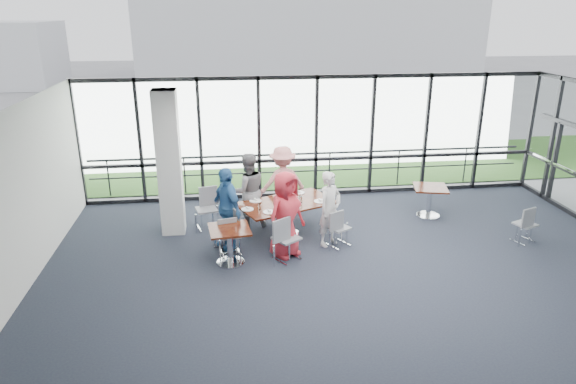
{
  "coord_description": "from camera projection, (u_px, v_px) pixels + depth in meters",
  "views": [
    {
      "loc": [
        -2.38,
        -7.92,
        4.78
      ],
      "look_at": [
        -1.09,
        2.25,
        1.1
      ],
      "focal_mm": 32.0,
      "sensor_mm": 36.0,
      "label": 1
    }
  ],
  "objects": [
    {
      "name": "grass_strip",
      "position": [
        299.0,
        163.0,
        16.76
      ],
      "size": [
        80.0,
        5.0,
        0.01
      ],
      "primitive_type": "cube",
      "color": "#32551C",
      "rests_on": "ground"
    },
    {
      "name": "menu_b",
      "position": [
        327.0,
        200.0,
        11.4
      ],
      "size": [
        0.33,
        0.3,
        0.0
      ],
      "primitive_type": "cube",
      "rotation": [
        0.0,
        0.0,
        0.48
      ],
      "color": "silver",
      "rests_on": "main_table"
    },
    {
      "name": "condiment_caddy",
      "position": [
        286.0,
        201.0,
        11.31
      ],
      "size": [
        0.1,
        0.07,
        0.04
      ],
      "primitive_type": "cube",
      "color": "black",
      "rests_on": "main_table"
    },
    {
      "name": "plate_nr",
      "position": [
        320.0,
        201.0,
        11.33
      ],
      "size": [
        0.28,
        0.28,
        0.01
      ],
      "primitive_type": "cylinder",
      "color": "white",
      "rests_on": "main_table"
    },
    {
      "name": "chair_spare_r",
      "position": [
        525.0,
        224.0,
        11.01
      ],
      "size": [
        0.52,
        0.52,
        0.82
      ],
      "primitive_type": null,
      "rotation": [
        0.0,
        0.0,
        0.38
      ],
      "color": "gray",
      "rests_on": "ground"
    },
    {
      "name": "structural_column",
      "position": [
        169.0,
        164.0,
        11.13
      ],
      "size": [
        0.5,
        0.5,
        3.2
      ],
      "primitive_type": "cube",
      "color": "white",
      "rests_on": "ground"
    },
    {
      "name": "ceiling",
      "position": [
        373.0,
        113.0,
        8.21
      ],
      "size": [
        12.0,
        10.0,
        0.04
      ],
      "primitive_type": "cube",
      "color": "white",
      "rests_on": "ground"
    },
    {
      "name": "side_table_left",
      "position": [
        230.0,
        235.0,
        10.0
      ],
      "size": [
        0.86,
        0.86,
        0.75
      ],
      "rotation": [
        0.0,
        0.0,
        0.11
      ],
      "color": "black",
      "rests_on": "ground"
    },
    {
      "name": "floor",
      "position": [
        363.0,
        288.0,
        9.3
      ],
      "size": [
        12.0,
        10.0,
        0.02
      ],
      "primitive_type": "cube",
      "color": "#1F2232",
      "rests_on": "ground"
    },
    {
      "name": "apron",
      "position": [
        291.0,
        148.0,
        18.64
      ],
      "size": [
        80.0,
        70.0,
        0.02
      ],
      "primitive_type": "cube",
      "color": "gray",
      "rests_on": "ground"
    },
    {
      "name": "tumbler_b",
      "position": [
        301.0,
        200.0,
        11.25
      ],
      "size": [
        0.07,
        0.07,
        0.15
      ],
      "primitive_type": "cylinder",
      "color": "white",
      "rests_on": "main_table"
    },
    {
      "name": "tumbler_a",
      "position": [
        285.0,
        205.0,
        10.94
      ],
      "size": [
        0.07,
        0.07,
        0.14
      ],
      "primitive_type": "cylinder",
      "color": "white",
      "rests_on": "main_table"
    },
    {
      "name": "plate_fl",
      "position": [
        256.0,
        201.0,
        11.37
      ],
      "size": [
        0.27,
        0.27,
        0.01
      ],
      "primitive_type": "cylinder",
      "color": "white",
      "rests_on": "main_table"
    },
    {
      "name": "diner_end",
      "position": [
        227.0,
        208.0,
        10.63
      ],
      "size": [
        0.96,
        1.17,
        1.75
      ],
      "primitive_type": "imported",
      "rotation": [
        0.0,
        0.0,
        -1.1
      ],
      "color": "#3067A4",
      "rests_on": "ground"
    },
    {
      "name": "side_table_right",
      "position": [
        430.0,
        192.0,
        12.31
      ],
      "size": [
        0.93,
        0.93,
        0.75
      ],
      "rotation": [
        0.0,
        0.0,
        -0.24
      ],
      "color": "black",
      "rests_on": "ground"
    },
    {
      "name": "menu_a",
      "position": [
        291.0,
        211.0,
        10.8
      ],
      "size": [
        0.33,
        0.3,
        0.0
      ],
      "primitive_type": "cube",
      "rotation": [
        0.0,
        0.0,
        0.48
      ],
      "color": "silver",
      "rests_on": "main_table"
    },
    {
      "name": "main_table",
      "position": [
        286.0,
        207.0,
        11.33
      ],
      "size": [
        2.34,
        1.85,
        0.75
      ],
      "rotation": [
        0.0,
        0.0,
        0.4
      ],
      "color": "black",
      "rests_on": "ground"
    },
    {
      "name": "diner_near_right",
      "position": [
        330.0,
        209.0,
        10.76
      ],
      "size": [
        0.73,
        0.7,
        1.62
      ],
      "primitive_type": "imported",
      "rotation": [
        0.0,
        0.0,
        0.65
      ],
      "color": "silver",
      "rests_on": "ground"
    },
    {
      "name": "exit_door",
      "position": [
        555.0,
        162.0,
        13.15
      ],
      "size": [
        0.12,
        1.6,
        2.1
      ],
      "primitive_type": "cube",
      "color": "black",
      "rests_on": "ground"
    },
    {
      "name": "tumbler_c",
      "position": [
        285.0,
        196.0,
        11.5
      ],
      "size": [
        0.07,
        0.07,
        0.14
      ],
      "primitive_type": "cylinder",
      "color": "white",
      "rests_on": "main_table"
    },
    {
      "name": "ketchup_bottle",
      "position": [
        286.0,
        197.0,
        11.33
      ],
      "size": [
        0.06,
        0.06,
        0.18
      ],
      "primitive_type": "cylinder",
      "color": "maroon",
      "rests_on": "main_table"
    },
    {
      "name": "chair_main_end",
      "position": [
        227.0,
        229.0,
        10.64
      ],
      "size": [
        0.58,
        0.58,
        0.9
      ],
      "primitive_type": null,
      "rotation": [
        0.0,
        0.0,
        -1.14
      ],
      "color": "gray",
      "rests_on": "ground"
    },
    {
      "name": "chair_main_fr",
      "position": [
        284.0,
        199.0,
        12.41
      ],
      "size": [
        0.53,
        0.53,
        0.83
      ],
      "primitive_type": null,
      "rotation": [
        0.0,
        0.0,
        3.5
      ],
      "color": "gray",
      "rests_on": "ground"
    },
    {
      "name": "plate_fr",
      "position": [
        299.0,
        193.0,
        11.86
      ],
      "size": [
        0.28,
        0.28,
        0.01
      ],
      "primitive_type": "cylinder",
      "color": "white",
      "rests_on": "main_table"
    },
    {
      "name": "chair_main_nl",
      "position": [
        286.0,
        238.0,
        10.2
      ],
      "size": [
        0.64,
        0.64,
        0.93
      ],
      "primitive_type": null,
      "rotation": [
        0.0,
        0.0,
        0.6
      ],
      "color": "gray",
      "rests_on": "ground"
    },
    {
      "name": "green_bottle",
      "position": [
        290.0,
        197.0,
        11.35
      ],
      "size": [
        0.05,
        0.05,
        0.2
      ],
      "primitive_type": "cylinder",
      "color": "#167835",
      "rests_on": "main_table"
    },
    {
      "name": "menu_c",
      "position": [
        281.0,
        195.0,
        11.7
      ],
      "size": [
        0.38,
        0.37,
        0.0
      ],
      "primitive_type": "cube",
      "rotation": [
        0.0,
        0.0,
        0.7
      ],
      "color": "silver",
      "rests_on": "main_table"
    },
    {
      "name": "plate_end",
      "position": [
        248.0,
        209.0,
        10.88
      ],
      "size": [
        0.26,
        0.26,
        0.01
      ],
      "primitive_type": "cylinder",
      "color": "white",
      "rests_on": "main_table"
    },
    {
      "name": "chair_spare_lb",
      "position": [
        207.0,
        209.0,
        11.68
      ],
      "size": [
        0.55,
        0.55,
        0.92
      ],
      "primitive_type": null,
      "rotation": [
        0.0,
        0.0,
        3.39
      ],
      "color": "gray",
      "rests_on": "ground"
    },
    {
      "name": "guard_rail",
      "position": [
        312.0,
        170.0,
        14.36
      ],
      "size": [
        12.0,
        0.06,
        0.06
      ],
      "primitive_type": "cylinder",
      "rotation": [
        0.0,
        1.57,
        0.0
      ],
      "color": "#2D2D33",
      "rests_on": "ground"
    },
    {
      "name": "diner_far_left",
      "position": [
        248.0,
        191.0,
        11.63
      ],
      "size": [
        0.95,
        0.7,
        1.75
      ],
      "primitive_type": "imported",
      "rotation": [
        0.0,
        0.0,
        3.36
      ],
      "color": "slate",
      "rests_on": "ground"
    },
    {
      "name": "tumbler_d",
      "position": [
        260.0,
        207.0,
        10.86
      ],
      "size": [
        0.07,
        0.07,
        0.13
      ],
      "primitive_type": "cylinder",
      "color": "white",
      "rests_on": "main_table"
    },
    {
      "name": "hangar_main",
      "position": [
        305.0,
        33.0,
        38.64
      ],
      "size": [
        24.0,
        10.0,
        6.0
      ],
      "primitive_type": "cube",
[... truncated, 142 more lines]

